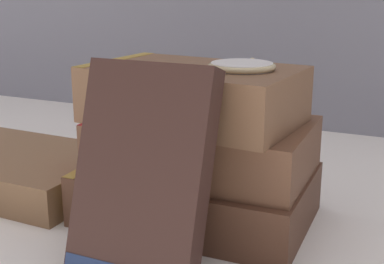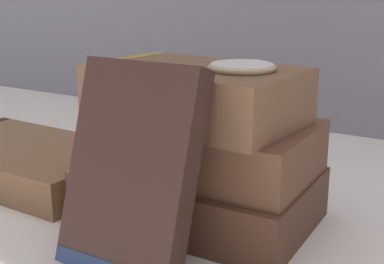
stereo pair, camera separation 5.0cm
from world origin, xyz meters
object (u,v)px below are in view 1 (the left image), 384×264
Objects in this scene: book_side_left at (2,166)px; reading_glasses at (186,157)px; book_leaning_front at (142,179)px; book_flat_bottom at (192,193)px; book_flat_top at (188,94)px; pocket_watch at (242,66)px; book_flat_middle at (198,145)px.

book_side_left reaches higher than reading_glasses.
book_side_left is 0.26m from book_leaning_front.
book_side_left is at bearing -138.47° from reading_glasses.
book_flat_top reaches higher than book_flat_bottom.
book_flat_bottom is 1.09× the size of book_flat_top.
book_flat_bottom is at bearing 38.76° from book_flat_top.
book_flat_bottom is 0.13m from pocket_watch.
book_flat_middle is 3.18× the size of pocket_watch.
book_leaning_front is (0.00, -0.11, 0.00)m from book_flat_middle.
book_leaning_front is at bearing -87.46° from book_flat_bottom.
pocket_watch is (0.04, -0.00, 0.08)m from book_flat_middle.
reading_glasses is (-0.08, 0.15, -0.02)m from book_flat_bottom.
book_side_left is (-0.22, -0.00, -0.10)m from book_flat_top.
book_flat_middle is (0.01, 0.00, 0.05)m from book_flat_bottom.
book_flat_middle is 1.01× the size of book_flat_top.
book_side_left is at bearing -173.78° from book_flat_top.
book_leaning_front is (0.01, -0.10, 0.05)m from book_flat_bottom.
book_leaning_front reaches higher than book_flat_bottom.
book_flat_middle is 0.18m from reading_glasses.
reading_glasses is at bearing 107.96° from book_leaning_front.
book_flat_top reaches higher than reading_glasses.
book_leaning_front is at bearing -111.43° from pocket_watch.
book_side_left is 0.22m from reading_glasses.
book_flat_bottom is 0.12m from book_leaning_front.
book_leaning_front is 0.13m from pocket_watch.
book_flat_bottom is 0.05m from book_flat_middle.
book_leaning_front is (0.23, -0.10, 0.06)m from book_side_left.
book_flat_bottom is at bearing -148.80° from book_flat_middle.
book_flat_top reaches higher than book_flat_middle.
book_flat_bottom is at bearing 2.90° from book_side_left.
book_flat_bottom is 1.08× the size of book_flat_middle.
book_flat_bottom is 0.23m from book_side_left.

